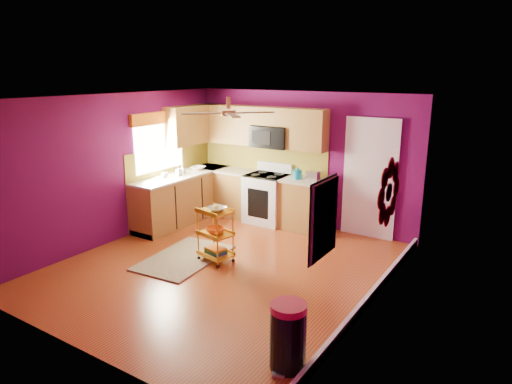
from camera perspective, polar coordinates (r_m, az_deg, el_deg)
The scene contains 18 objects.
ground at distance 6.96m, azimuth -4.15°, elevation -9.34°, with size 5.00×5.00×0.00m, color maroon.
room_envelope at distance 6.45m, azimuth -4.23°, elevation 3.95°, with size 4.54×5.04×2.52m.
lower_cabinets at distance 8.94m, azimuth -4.16°, elevation -0.82°, with size 2.81×2.31×0.94m.
electric_range at distance 8.78m, azimuth 1.39°, elevation -0.74°, with size 0.76×0.66×1.13m.
upper_cabinetry at distance 8.90m, azimuth -2.40°, elevation 8.10°, with size 2.80×2.30×1.26m.
left_window at distance 8.67m, azimuth -12.05°, elevation 7.19°, with size 0.08×1.35×1.08m.
panel_door at distance 8.13m, azimuth 14.04°, elevation 1.47°, with size 0.95×0.11×2.15m.
right_wall_art at distance 5.18m, azimuth 13.33°, elevation -1.31°, with size 0.04×2.74×1.04m.
ceiling_fan at distance 6.53m, azimuth -3.47°, elevation 9.93°, with size 1.01×1.01×0.26m.
shag_rug at distance 7.33m, azimuth -8.94°, elevation -8.10°, with size 0.95×1.55×0.02m, color #302010.
rolling_cart at distance 7.00m, azimuth -5.07°, elevation -5.05°, with size 0.57×0.46×0.92m.
trash_can at distance 4.69m, azimuth 4.01°, elevation -17.52°, with size 0.48×0.48×0.69m.
teal_kettle at distance 8.37m, azimuth 5.19°, elevation 2.23°, with size 0.18×0.18×0.21m.
toaster at distance 8.22m, azimuth 7.13°, elevation 1.98°, with size 0.22×0.15×0.18m, color beige.
soap_bottle_a at distance 8.69m, azimuth -9.66°, elevation 2.63°, with size 0.09×0.09×0.19m, color #EA3F72.
soap_bottle_b at distance 8.85m, azimuth -9.17°, elevation 2.81°, with size 0.14×0.14×0.17m, color white.
counter_dish at distance 9.18m, azimuth -7.25°, elevation 2.99°, with size 0.28×0.28×0.07m, color white.
counter_cup at distance 8.59m, azimuth -11.36°, elevation 2.08°, with size 0.12×0.12×0.10m, color white.
Camera 1 is at (3.84, -5.06, 2.86)m, focal length 32.00 mm.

